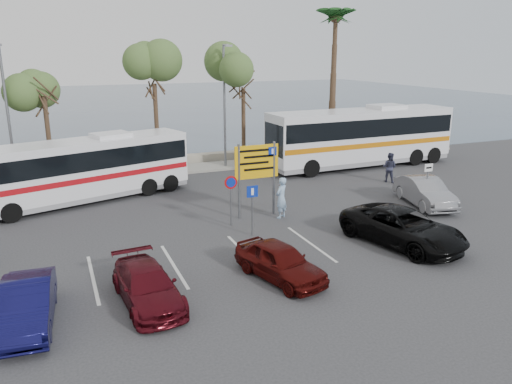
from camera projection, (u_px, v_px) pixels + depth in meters
name	position (u px, v px, depth m)	size (l,w,h in m)	color
ground	(264.00, 241.00, 21.05)	(120.00, 120.00, 0.00)	#313133
kerb_strip	(181.00, 169.00, 33.48)	(44.00, 2.40, 0.15)	gray
seawall	(174.00, 160.00, 35.19)	(48.00, 0.80, 0.60)	#A19781
sea	(105.00, 105.00, 74.39)	(140.00, 140.00, 0.00)	#3C4D60
tree_left	(42.00, 82.00, 28.92)	(3.20, 3.20, 7.20)	#382619
tree_mid	(154.00, 69.00, 31.13)	(3.20, 3.20, 8.00)	#382619
tree_right	(243.00, 75.00, 33.47)	(3.20, 3.20, 7.40)	#382619
palm_tree	(336.00, 19.00, 35.03)	(4.80, 4.80, 11.20)	#382619
street_lamp_left	(7.00, 109.00, 28.14)	(0.45, 1.15, 8.01)	slate
street_lamp_right	(225.00, 100.00, 32.92)	(0.45, 1.15, 8.01)	slate
direction_sign	(257.00, 167.00, 23.60)	(2.20, 0.12, 3.60)	slate
sign_no_stop	(231.00, 193.00, 22.52)	(0.60, 0.08, 2.35)	slate
sign_parking	(252.00, 203.00, 21.28)	(0.50, 0.07, 2.25)	slate
sign_taxi	(427.00, 179.00, 25.59)	(0.50, 0.07, 2.20)	slate
lane_markings	(247.00, 254.00, 19.74)	(12.02, 4.20, 0.01)	silver
coach_bus_left	(83.00, 172.00, 26.13)	(11.48, 5.62, 3.51)	white
coach_bus_right	(361.00, 139.00, 34.19)	(13.44, 3.27, 4.16)	white
car_blue	(27.00, 305.00, 14.45)	(1.39, 3.98, 1.31)	#0E0D3F
car_maroon	(147.00, 286.00, 15.75)	(1.66, 4.07, 1.18)	#510D16
car_red	(280.00, 261.00, 17.43)	(1.54, 3.82, 1.30)	#490C0A
suv_black	(403.00, 227.00, 20.52)	(2.47, 5.36, 1.49)	black
car_silver_b	(425.00, 192.00, 25.76)	(1.54, 4.40, 1.45)	gray
pedestrian_near	(281.00, 198.00, 23.77)	(0.72, 0.48, 1.99)	#95B7DA
pedestrian_far	(389.00, 167.00, 30.35)	(0.88, 0.69, 1.81)	#33354C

